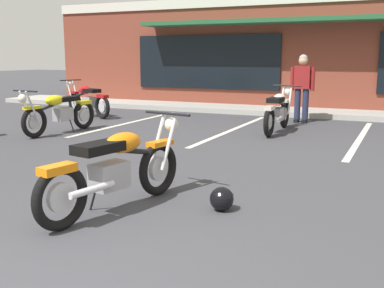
{
  "coord_description": "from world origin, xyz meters",
  "views": [
    {
      "loc": [
        2.19,
        -2.01,
        1.63
      ],
      "look_at": [
        -0.23,
        3.27,
        0.55
      ],
      "focal_mm": 44.21,
      "sensor_mm": 36.0,
      "label": 1
    }
  ],
  "objects_px": {
    "motorcycle_silver_naked": "(278,111)",
    "person_in_shorts_foreground": "(302,84)",
    "motorcycle_black_cruiser": "(87,100)",
    "motorcycle_red_sportbike": "(59,112)",
    "helmet_on_pavement": "(222,199)",
    "motorcycle_foreground_classic": "(116,168)"
  },
  "relations": [
    {
      "from": "motorcycle_silver_naked",
      "to": "person_in_shorts_foreground",
      "type": "distance_m",
      "value": 1.83
    },
    {
      "from": "motorcycle_black_cruiser",
      "to": "person_in_shorts_foreground",
      "type": "distance_m",
      "value": 5.74
    },
    {
      "from": "motorcycle_silver_naked",
      "to": "person_in_shorts_foreground",
      "type": "height_order",
      "value": "person_in_shorts_foreground"
    },
    {
      "from": "motorcycle_red_sportbike",
      "to": "helmet_on_pavement",
      "type": "height_order",
      "value": "motorcycle_red_sportbike"
    },
    {
      "from": "motorcycle_silver_naked",
      "to": "helmet_on_pavement",
      "type": "xyz_separation_m",
      "value": [
        0.82,
        -5.52,
        -0.33
      ]
    },
    {
      "from": "motorcycle_black_cruiser",
      "to": "helmet_on_pavement",
      "type": "relative_size",
      "value": 7.68
    },
    {
      "from": "motorcycle_red_sportbike",
      "to": "helmet_on_pavement",
      "type": "bearing_deg",
      "value": -34.08
    },
    {
      "from": "motorcycle_red_sportbike",
      "to": "motorcycle_black_cruiser",
      "type": "xyz_separation_m",
      "value": [
        -1.23,
        2.62,
        0.0
      ]
    },
    {
      "from": "motorcycle_foreground_classic",
      "to": "helmet_on_pavement",
      "type": "distance_m",
      "value": 1.17
    },
    {
      "from": "person_in_shorts_foreground",
      "to": "helmet_on_pavement",
      "type": "bearing_deg",
      "value": -84.66
    },
    {
      "from": "motorcycle_foreground_classic",
      "to": "motorcycle_black_cruiser",
      "type": "bearing_deg",
      "value": 128.97
    },
    {
      "from": "motorcycle_red_sportbike",
      "to": "person_in_shorts_foreground",
      "type": "relative_size",
      "value": 1.26
    },
    {
      "from": "motorcycle_black_cruiser",
      "to": "motorcycle_silver_naked",
      "type": "bearing_deg",
      "value": -5.29
    },
    {
      "from": "motorcycle_foreground_classic",
      "to": "motorcycle_red_sportbike",
      "type": "distance_m",
      "value": 5.55
    },
    {
      "from": "motorcycle_red_sportbike",
      "to": "helmet_on_pavement",
      "type": "relative_size",
      "value": 8.11
    },
    {
      "from": "motorcycle_black_cruiser",
      "to": "person_in_shorts_foreground",
      "type": "xyz_separation_m",
      "value": [
        5.58,
        1.25,
        0.49
      ]
    },
    {
      "from": "motorcycle_silver_naked",
      "to": "motorcycle_red_sportbike",
      "type": "bearing_deg",
      "value": -153.36
    },
    {
      "from": "motorcycle_foreground_classic",
      "to": "person_in_shorts_foreground",
      "type": "xyz_separation_m",
      "value": [
        0.35,
        7.72,
        0.49
      ]
    },
    {
      "from": "person_in_shorts_foreground",
      "to": "motorcycle_black_cruiser",
      "type": "bearing_deg",
      "value": -167.34
    },
    {
      "from": "motorcycle_silver_naked",
      "to": "person_in_shorts_foreground",
      "type": "relative_size",
      "value": 1.26
    },
    {
      "from": "motorcycle_red_sportbike",
      "to": "helmet_on_pavement",
      "type": "distance_m",
      "value": 6.09
    },
    {
      "from": "motorcycle_foreground_classic",
      "to": "person_in_shorts_foreground",
      "type": "relative_size",
      "value": 1.25
    }
  ]
}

